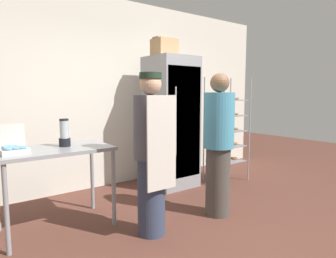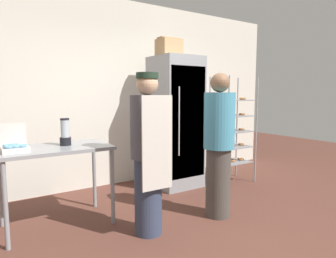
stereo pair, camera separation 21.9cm
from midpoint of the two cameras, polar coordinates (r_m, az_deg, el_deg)
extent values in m
plane|color=brown|center=(3.29, 5.78, -19.20)|extent=(14.00, 14.00, 0.00)
cube|color=silver|center=(4.83, -12.28, 6.64)|extent=(6.40, 0.12, 2.88)
cube|color=gray|center=(4.63, -0.83, 1.28)|extent=(0.67, 0.67, 1.99)
cube|color=gray|center=(4.37, 1.70, 1.22)|extent=(0.61, 0.02, 1.64)
cylinder|color=silver|center=(4.24, 0.00, 1.45)|extent=(0.02, 0.02, 0.98)
cylinder|color=#93969B|center=(4.59, 9.15, -0.67)|extent=(0.02, 0.02, 1.71)
cylinder|color=#93969B|center=(5.06, 14.07, -0.11)|extent=(0.02, 0.02, 1.71)
cylinder|color=#93969B|center=(4.89, 5.59, -0.16)|extent=(0.02, 0.02, 1.71)
cylinder|color=#93969B|center=(5.33, 10.55, 0.32)|extent=(0.02, 0.02, 1.71)
cube|color=gray|center=(5.05, 9.78, -6.02)|extent=(0.57, 0.39, 0.01)
torus|color=#AD6B38|center=(4.90, 8.16, -6.12)|extent=(0.11, 0.11, 0.03)
torus|color=#AD6B38|center=(5.04, 9.79, -5.78)|extent=(0.11, 0.11, 0.03)
torus|color=#AD6B38|center=(5.19, 11.32, -5.46)|extent=(0.11, 0.11, 0.03)
cube|color=gray|center=(5.00, 9.84, -3.22)|extent=(0.57, 0.39, 0.01)
torus|color=#AD6B38|center=(4.85, 8.21, -3.23)|extent=(0.09, 0.09, 0.03)
torus|color=#AD6B38|center=(5.00, 9.84, -2.97)|extent=(0.09, 0.09, 0.03)
torus|color=#AD6B38|center=(5.14, 11.38, -2.73)|extent=(0.09, 0.09, 0.03)
cube|color=gray|center=(4.96, 9.90, -0.37)|extent=(0.57, 0.39, 0.01)
torus|color=#AD6B38|center=(4.82, 8.26, -0.29)|extent=(0.10, 0.10, 0.03)
torus|color=#AD6B38|center=(5.11, 11.45, 0.05)|extent=(0.10, 0.10, 0.03)
cube|color=gray|center=(4.94, 9.96, 2.52)|extent=(0.57, 0.39, 0.01)
torus|color=#AD6B38|center=(4.79, 8.31, 2.68)|extent=(0.09, 0.09, 0.03)
torus|color=#AD6B38|center=(4.94, 9.96, 2.77)|extent=(0.09, 0.09, 0.03)
torus|color=#AD6B38|center=(5.09, 11.51, 2.85)|extent=(0.09, 0.09, 0.03)
cube|color=gray|center=(4.93, 10.02, 5.43)|extent=(0.57, 0.39, 0.01)
torus|color=#AD6B38|center=(4.78, 8.37, 5.72)|extent=(0.10, 0.10, 0.03)
torus|color=#AD6B38|center=(5.08, 11.58, 5.71)|extent=(0.10, 0.10, 0.03)
cube|color=gray|center=(3.39, -22.52, -3.68)|extent=(1.12, 0.67, 0.04)
cylinder|color=gray|center=(3.13, -30.27, -13.22)|extent=(0.04, 0.04, 0.84)
cylinder|color=gray|center=(3.39, -12.17, -10.92)|extent=(0.04, 0.04, 0.84)
cylinder|color=gray|center=(3.91, -15.84, -8.62)|extent=(0.04, 0.04, 0.84)
cube|color=silver|center=(3.23, -28.94, -3.75)|extent=(0.24, 0.23, 0.05)
cube|color=silver|center=(3.32, -29.36, -1.10)|extent=(0.24, 0.01, 0.23)
torus|color=#669EC6|center=(3.17, -29.96, -3.27)|extent=(0.09, 0.09, 0.03)
torus|color=#669EC6|center=(3.18, -28.87, -3.19)|extent=(0.09, 0.09, 0.03)
torus|color=#669EC6|center=(3.19, -27.80, -3.10)|extent=(0.09, 0.09, 0.03)
torus|color=#669EC6|center=(3.25, -30.14, -3.05)|extent=(0.09, 0.09, 0.03)
torus|color=#669EC6|center=(3.26, -29.09, -2.97)|extent=(0.09, 0.09, 0.03)
cylinder|color=black|center=(3.45, -20.81, -2.38)|extent=(0.12, 0.12, 0.09)
cylinder|color=#B2BCC1|center=(3.43, -20.91, -0.08)|extent=(0.09, 0.09, 0.19)
cylinder|color=black|center=(3.42, -20.98, 1.66)|extent=(0.10, 0.10, 0.02)
cube|color=tan|center=(4.64, -2.11, 15.20)|extent=(0.33, 0.28, 0.25)
cube|color=#A58057|center=(4.66, -2.12, 16.85)|extent=(0.34, 0.15, 0.02)
cylinder|color=#333D56|center=(3.14, -5.24, -12.66)|extent=(0.28, 0.28, 0.80)
cylinder|color=#4C4C56|center=(2.98, -5.39, 0.38)|extent=(0.35, 0.35, 0.63)
sphere|color=tan|center=(2.96, -5.48, 8.54)|extent=(0.22, 0.22, 0.22)
cube|color=beige|center=(2.84, -3.42, -2.73)|extent=(0.33, 0.02, 0.91)
cylinder|color=#1E3323|center=(2.96, -5.50, 10.10)|extent=(0.22, 0.22, 0.06)
cylinder|color=#47423D|center=(3.63, 7.74, -9.88)|extent=(0.29, 0.29, 0.81)
cylinder|color=teal|center=(3.49, 7.93, 1.63)|extent=(0.35, 0.35, 0.64)
sphere|color=brown|center=(3.48, 8.04, 8.71)|extent=(0.22, 0.22, 0.22)
camera|label=1|loc=(0.11, -91.79, -0.21)|focal=32.00mm
camera|label=2|loc=(0.11, 88.21, 0.21)|focal=32.00mm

